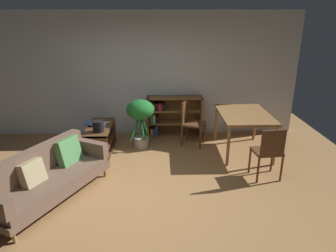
{
  "coord_description": "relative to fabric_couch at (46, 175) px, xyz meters",
  "views": [
    {
      "loc": [
        0.36,
        -4.0,
        2.56
      ],
      "look_at": [
        0.49,
        0.82,
        0.82
      ],
      "focal_mm": 32.47,
      "sensor_mm": 36.0,
      "label": 1
    }
  ],
  "objects": [
    {
      "name": "potted_floor_plant",
      "position": [
        1.29,
        1.82,
        0.33
      ],
      "size": [
        0.56,
        0.56,
        1.01
      ],
      "color": "#9E9389",
      "rests_on": "ground_plane"
    },
    {
      "name": "back_wall_panel",
      "position": [
        1.32,
        2.7,
        0.98
      ],
      "size": [
        6.8,
        0.1,
        2.7
      ],
      "primitive_type": "cube",
      "color": "silver",
      "rests_on": "ground_plane"
    },
    {
      "name": "dining_chair_near",
      "position": [
        2.31,
        1.97,
        0.14
      ],
      "size": [
        0.55,
        0.53,
        0.92
      ],
      "color": "#56351E",
      "rests_on": "ground_plane"
    },
    {
      "name": "dining_chair_far",
      "position": [
        3.44,
        0.45,
        0.15
      ],
      "size": [
        0.48,
        0.43,
        0.91
      ],
      "color": "#56351E",
      "rests_on": "ground_plane"
    },
    {
      "name": "desk_speaker",
      "position": [
        0.54,
        1.31,
        0.28
      ],
      "size": [
        0.2,
        0.2,
        0.21
      ],
      "color": "black",
      "rests_on": "media_console"
    },
    {
      "name": "dining_table",
      "position": [
        3.32,
        1.57,
        0.35
      ],
      "size": [
        0.95,
        1.34,
        0.8
      ],
      "color": "olive",
      "rests_on": "ground_plane"
    },
    {
      "name": "open_laptop",
      "position": [
        0.44,
        1.7,
        0.19
      ],
      "size": [
        0.45,
        0.31,
        0.07
      ],
      "color": "#333338",
      "rests_on": "media_console"
    },
    {
      "name": "ground_plane",
      "position": [
        1.32,
        0.0,
        -0.37
      ],
      "size": [
        8.16,
        8.16,
        0.0
      ],
      "primitive_type": "plane",
      "color": "#9E7042"
    },
    {
      "name": "media_console",
      "position": [
        0.49,
        1.62,
        -0.11
      ],
      "size": [
        0.46,
        1.09,
        0.55
      ],
      "color": "#56351E",
      "rests_on": "ground_plane"
    },
    {
      "name": "fabric_couch",
      "position": [
        0.0,
        0.0,
        0.0
      ],
      "size": [
        1.53,
        2.07,
        0.76
      ],
      "color": "olive",
      "rests_on": "ground_plane"
    },
    {
      "name": "bookshelf",
      "position": [
        1.94,
        2.52,
        0.08
      ],
      "size": [
        1.22,
        0.31,
        0.91
      ],
      "color": "brown",
      "rests_on": "ground_plane"
    }
  ]
}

